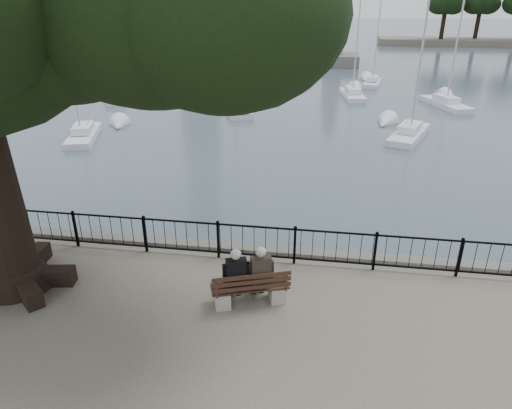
% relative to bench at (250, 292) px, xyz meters
% --- Properties ---
extents(harbor, '(260.00, 260.00, 1.20)m').
position_rel_bench_xyz_m(harbor, '(-0.16, 2.38, -0.82)').
color(harbor, '#54514E').
rests_on(harbor, ground).
extents(railing, '(22.06, 0.06, 1.00)m').
position_rel_bench_xyz_m(railing, '(-0.16, 1.88, 0.24)').
color(railing, black).
rests_on(railing, ground).
extents(bench, '(1.80, 1.06, 0.91)m').
position_rel_bench_xyz_m(bench, '(0.00, 0.00, 0.00)').
color(bench, gray).
rests_on(bench, ground).
extents(person_left, '(0.58, 0.79, 1.44)m').
position_rel_bench_xyz_m(person_left, '(-0.33, -0.01, 0.35)').
color(person_left, black).
rests_on(person_left, ground).
extents(person_right, '(0.58, 0.79, 1.44)m').
position_rel_bench_xyz_m(person_right, '(0.19, 0.17, 0.35)').
color(person_right, black).
rests_on(person_right, ground).
extents(lion_monument, '(5.92, 5.92, 8.76)m').
position_rel_bench_xyz_m(lion_monument, '(1.84, 49.31, 0.87)').
color(lion_monument, '#54514E').
rests_on(lion_monument, ground).
extents(sailboat_a, '(2.75, 4.93, 8.79)m').
position_rel_bench_xyz_m(sailboat_a, '(-12.15, 15.16, -1.03)').
color(sailboat_a, white).
rests_on(sailboat_a, ground).
extents(sailboat_b, '(3.28, 5.82, 11.25)m').
position_rel_bench_xyz_m(sailboat_b, '(-4.88, 23.37, -0.99)').
color(sailboat_b, white).
rests_on(sailboat_b, ground).
extents(sailboat_c, '(3.08, 5.14, 9.60)m').
position_rel_bench_xyz_m(sailboat_c, '(6.20, 18.16, -1.02)').
color(sailboat_c, white).
rests_on(sailboat_c, ground).
extents(sailboat_d, '(2.98, 5.45, 9.23)m').
position_rel_bench_xyz_m(sailboat_d, '(10.08, 27.08, -1.03)').
color(sailboat_d, white).
rests_on(sailboat_d, ground).
extents(sailboat_e, '(3.26, 5.54, 11.04)m').
position_rel_bench_xyz_m(sailboat_e, '(-15.02, 26.04, -0.99)').
color(sailboat_e, white).
rests_on(sailboat_e, ground).
extents(sailboat_f, '(2.07, 5.09, 10.36)m').
position_rel_bench_xyz_m(sailboat_f, '(3.42, 29.61, -1.00)').
color(sailboat_f, white).
rests_on(sailboat_f, ground).
extents(sailboat_g, '(2.06, 4.87, 8.81)m').
position_rel_bench_xyz_m(sailboat_g, '(5.49, 35.93, -1.03)').
color(sailboat_g, white).
rests_on(sailboat_g, ground).
extents(sailboat_h, '(3.03, 5.04, 12.31)m').
position_rel_bench_xyz_m(sailboat_h, '(-6.76, 37.71, -0.94)').
color(sailboat_h, white).
rests_on(sailboat_h, ground).
extents(far_shore, '(30.00, 8.60, 9.18)m').
position_rel_bench_xyz_m(far_shore, '(25.38, 78.83, 2.68)').
color(far_shore, '#585244').
rests_on(far_shore, ground).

